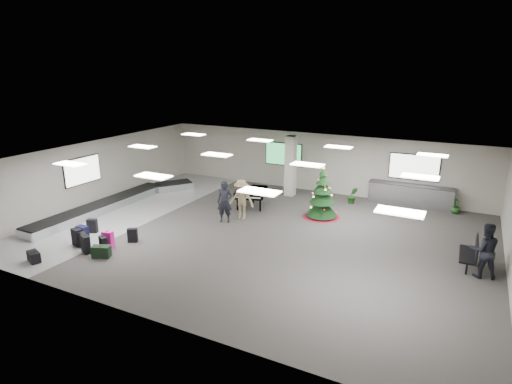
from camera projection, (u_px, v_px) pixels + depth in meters
The scene contains 22 objects.
ground at pixel (260, 233), 17.79m from camera, with size 18.00×18.00×0.00m, color #363331.
room_envelope at pixel (259, 174), 17.87m from camera, with size 18.02×14.02×3.21m.
baggage_carousel at pixel (117, 202), 21.09m from camera, with size 2.28×9.71×0.43m.
service_counter at pixel (410, 195), 21.12m from camera, with size 4.05×0.65×1.08m.
suitcase_0 at pixel (82, 240), 16.34m from camera, with size 0.40×0.22×0.64m.
suitcase_1 at pixel (86, 244), 15.86m from camera, with size 0.49×0.38×0.69m.
pink_suitcase at pixel (108, 239), 16.34m from camera, with size 0.45×0.31×0.67m.
suitcase_3 at pixel (133, 235), 16.85m from camera, with size 0.43×0.37×0.58m.
navy_suitcase at pixel (83, 235), 16.68m from camera, with size 0.48×0.29×0.74m.
suitcase_5 at pixel (77, 237), 16.47m from camera, with size 0.51×0.36×0.71m.
green_duffel at pixel (101, 252), 15.53m from camera, with size 0.72×0.55×0.45m.
suitcase_7 at pixel (103, 243), 16.10m from camera, with size 0.42×0.33×0.56m.
suitcase_8 at pixel (92, 226), 17.79m from camera, with size 0.45×0.37×0.60m.
black_duffel at pixel (34, 257), 15.16m from camera, with size 0.66×0.51×0.40m.
christmas_tree at pixel (322, 199), 19.48m from camera, with size 1.72×1.72×2.45m.
grand_piano at pixel (251, 192), 20.88m from camera, with size 1.88×2.16×1.04m.
bench at pixel (472, 252), 14.65m from camera, with size 0.57×1.61×1.01m.
traveler_a at pixel (225, 202), 18.82m from camera, with size 0.68×0.45×1.86m, color black.
traveler_b at pixel (241, 199), 19.23m from camera, with size 1.18×0.68×1.83m, color #917F59.
traveler_bench at pixel (485, 250), 13.90m from camera, with size 0.91×0.71×1.87m, color black.
potted_plant_left at pixel (353, 195), 21.45m from camera, with size 0.48×0.39×0.88m, color #133C1A.
potted_plant_right at pixel (456, 205), 20.08m from camera, with size 0.43×0.43×0.77m, color #133C1A.
Camera 1 is at (7.43, -14.80, 6.73)m, focal length 30.00 mm.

